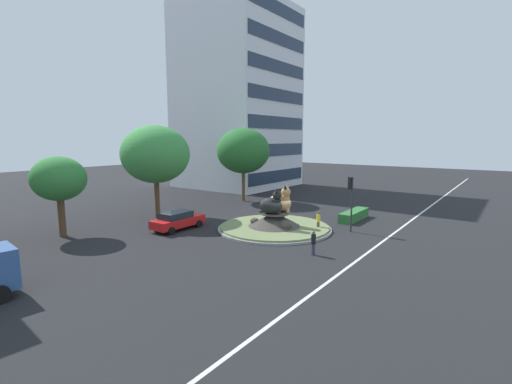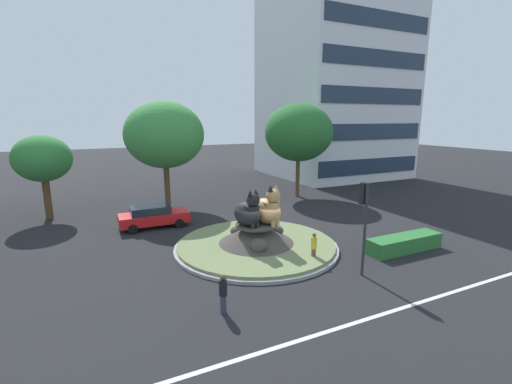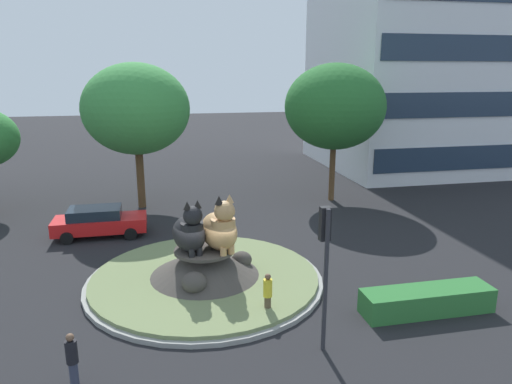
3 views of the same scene
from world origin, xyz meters
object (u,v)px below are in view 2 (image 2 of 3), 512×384
at_px(third_tree_left, 299,132).
at_px(cat_statue_black, 248,212).
at_px(cat_statue_calico, 268,209).
at_px(pedestrian_yellow_shirt, 314,247).
at_px(broadleaf_tree_behind_island, 42,159).
at_px(traffic_light_mast, 364,211).
at_px(office_tower, 334,67).
at_px(sedan_on_far_lane, 153,216).
at_px(pedestrian_black_shirt, 223,293).
at_px(second_tree_near_tower, 164,135).

bearing_deg(third_tree_left, cat_statue_black, -132.74).
distance_m(cat_statue_black, third_tree_left, 15.68).
xyz_separation_m(cat_statue_calico, third_tree_left, (9.08, 11.21, 3.91)).
relative_size(cat_statue_black, pedestrian_yellow_shirt, 1.51).
bearing_deg(broadleaf_tree_behind_island, pedestrian_yellow_shirt, -48.74).
bearing_deg(broadleaf_tree_behind_island, traffic_light_mast, -50.20).
distance_m(cat_statue_black, office_tower, 32.83).
bearing_deg(office_tower, sedan_on_far_lane, -150.92).
height_order(traffic_light_mast, sedan_on_far_lane, traffic_light_mast).
bearing_deg(pedestrian_yellow_shirt, traffic_light_mast, 131.40).
distance_m(office_tower, broadleaf_tree_behind_island, 35.61).
height_order(pedestrian_black_shirt, sedan_on_far_lane, pedestrian_black_shirt).
xyz_separation_m(office_tower, sedan_on_far_lane, (-26.23, -14.47, -13.35)).
bearing_deg(office_tower, broadleaf_tree_behind_island, -164.99).
bearing_deg(sedan_on_far_lane, pedestrian_black_shirt, -87.20).
bearing_deg(broadleaf_tree_behind_island, cat_statue_calico, -45.46).
bearing_deg(cat_statue_calico, pedestrian_black_shirt, -58.22).
height_order(traffic_light_mast, broadleaf_tree_behind_island, broadleaf_tree_behind_island).
xyz_separation_m(cat_statue_calico, office_tower, (20.70, 21.43, 11.82)).
xyz_separation_m(office_tower, broadleaf_tree_behind_island, (-33.16, -8.77, -9.57)).
distance_m(traffic_light_mast, pedestrian_yellow_shirt, 3.52).
xyz_separation_m(broadleaf_tree_behind_island, pedestrian_yellow_shirt, (13.73, -15.65, -3.75)).
bearing_deg(office_tower, cat_statue_calico, -133.80).
bearing_deg(pedestrian_black_shirt, sedan_on_far_lane, 89.63).
relative_size(traffic_light_mast, pedestrian_black_shirt, 2.80).
distance_m(third_tree_left, pedestrian_black_shirt, 22.56).
bearing_deg(traffic_light_mast, pedestrian_yellow_shirt, 25.90).
height_order(cat_statue_black, office_tower, office_tower).
height_order(cat_statue_black, traffic_light_mast, traffic_light_mast).
relative_size(office_tower, pedestrian_black_shirt, 17.21).
bearing_deg(pedestrian_black_shirt, cat_statue_black, 54.11).
bearing_deg(traffic_light_mast, cat_statue_calico, 23.06).
distance_m(cat_statue_black, broadleaf_tree_behind_island, 17.05).
height_order(third_tree_left, sedan_on_far_lane, third_tree_left).
height_order(office_tower, sedan_on_far_lane, office_tower).
bearing_deg(pedestrian_black_shirt, traffic_light_mast, -0.20).
bearing_deg(cat_statue_black, second_tree_near_tower, 174.20).
relative_size(traffic_light_mast, sedan_on_far_lane, 0.97).
bearing_deg(office_tower, pedestrian_black_shirt, -133.13).
bearing_deg(cat_statue_calico, sedan_on_far_lane, -159.08).
height_order(second_tree_near_tower, third_tree_left, second_tree_near_tower).
distance_m(cat_statue_black, second_tree_near_tower, 12.91).
height_order(broadleaf_tree_behind_island, third_tree_left, third_tree_left).
xyz_separation_m(third_tree_left, pedestrian_yellow_shirt, (-7.82, -14.20, -5.41)).
distance_m(cat_statue_calico, pedestrian_black_shirt, 7.63).
bearing_deg(third_tree_left, pedestrian_yellow_shirt, -118.84).
bearing_deg(pedestrian_black_shirt, cat_statue_calico, 45.99).
xyz_separation_m(cat_statue_calico, second_tree_near_tower, (-3.47, 12.15, 3.89)).
bearing_deg(office_tower, pedestrian_yellow_shirt, -128.31).
distance_m(cat_statue_black, traffic_light_mast, 6.56).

